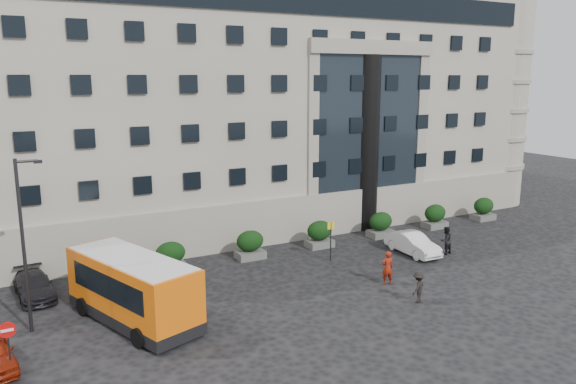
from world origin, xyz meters
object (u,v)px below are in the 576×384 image
at_px(street_lamp, 24,240).
at_px(pedestrian_b, 446,240).
at_px(no_entry_sign, 8,338).
at_px(white_taxi, 413,244).
at_px(hedge_a, 171,257).
at_px(red_truck, 11,223).
at_px(hedge_f, 483,209).
at_px(pedestrian_c, 418,287).
at_px(hedge_c, 320,234).
at_px(parked_car_c, 34,286).
at_px(parked_car_d, 15,244).
at_px(hedge_d, 381,224).
at_px(hedge_e, 435,216).
at_px(pedestrian_a, 387,268).
at_px(bus_stop_sign, 331,234).
at_px(hedge_b, 250,245).
at_px(minibus, 133,287).

bearing_deg(street_lamp, pedestrian_b, -1.06).
height_order(no_entry_sign, white_taxi, no_entry_sign).
xyz_separation_m(hedge_a, red_truck, (-8.04, 10.63, 0.64)).
bearing_deg(pedestrian_b, red_truck, -39.12).
distance_m(hedge_f, pedestrian_c, 19.32).
height_order(hedge_c, no_entry_sign, no_entry_sign).
distance_m(hedge_f, parked_car_c, 33.50).
bearing_deg(no_entry_sign, red_truck, 87.18).
distance_m(street_lamp, parked_car_d, 13.47).
bearing_deg(white_taxi, pedestrian_b, -28.44).
relative_size(hedge_d, hedge_e, 1.00).
xyz_separation_m(red_truck, pedestrian_a, (18.12, -18.40, -0.60)).
relative_size(street_lamp, bus_stop_sign, 3.17).
xyz_separation_m(hedge_e, red_truck, (-28.84, 10.63, 0.64)).
bearing_deg(hedge_b, hedge_e, 0.00).
relative_size(hedge_c, no_entry_sign, 0.79).
relative_size(hedge_c, parked_car_d, 0.37).
distance_m(hedge_f, street_lamp, 34.45).
height_order(street_lamp, bus_stop_sign, street_lamp).
bearing_deg(parked_car_d, pedestrian_c, -52.50).
height_order(bus_stop_sign, no_entry_sign, bus_stop_sign).
bearing_deg(bus_stop_sign, street_lamp, -173.46).
height_order(hedge_c, hedge_f, same).
relative_size(red_truck, pedestrian_c, 3.58).
bearing_deg(no_entry_sign, hedge_d, 19.76).
xyz_separation_m(hedge_c, pedestrian_c, (-0.55, -10.60, -0.11)).
xyz_separation_m(bus_stop_sign, parked_car_d, (-17.48, 10.96, -1.04)).
bearing_deg(hedge_d, hedge_a, 180.00).
height_order(hedge_c, bus_stop_sign, bus_stop_sign).
xyz_separation_m(red_truck, parked_car_c, (0.54, -11.03, -0.95)).
bearing_deg(hedge_a, parked_car_d, 134.40).
bearing_deg(minibus, hedge_a, 40.35).
relative_size(bus_stop_sign, pedestrian_c, 1.53).
relative_size(parked_car_c, pedestrian_a, 2.22).
bearing_deg(hedge_f, hedge_a, 180.00).
xyz_separation_m(hedge_e, parked_car_d, (-28.78, 8.16, -0.23)).
bearing_deg(hedge_d, pedestrian_c, -118.49).
distance_m(hedge_e, white_taxi, 7.18).
relative_size(hedge_f, minibus, 0.23).
bearing_deg(pedestrian_c, minibus, -45.10).
height_order(pedestrian_b, pedestrian_c, pedestrian_b).
relative_size(hedge_c, parked_car_c, 0.43).
height_order(hedge_b, pedestrian_a, pedestrian_a).
height_order(hedge_a, hedge_d, same).
bearing_deg(pedestrian_a, hedge_a, -22.58).
distance_m(hedge_c, hedge_f, 15.60).
bearing_deg(hedge_d, street_lamp, -168.47).
bearing_deg(red_truck, hedge_f, -22.87).
bearing_deg(white_taxi, hedge_b, 157.67).
bearing_deg(pedestrian_b, no_entry_sign, 1.30).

